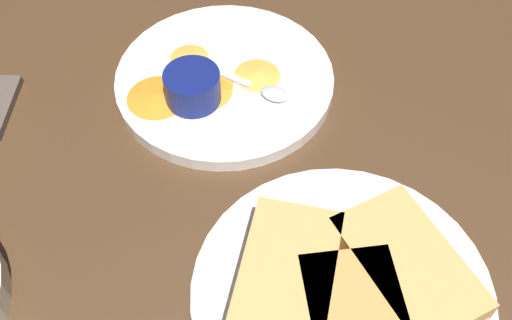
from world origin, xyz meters
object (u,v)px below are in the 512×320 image
object	(u,v)px
sandwich_half_extra	(405,273)
ramekin_light_gravy	(192,86)
spoon_by_dark_ramekin	(347,296)
ramekin_dark_sauce	(417,283)
spoon_by_gravy_ramekin	(264,90)
plate_chips_companion	(225,80)
plate_sandwich_main	(342,295)
sandwich_half_near	(286,283)

from	to	relation	value
sandwich_half_extra	ramekin_light_gravy	xyz separation A→B (cm)	(21.55, 20.40, -0.43)
spoon_by_dark_ramekin	ramekin_dark_sauce	bearing A→B (deg)	-84.76
ramekin_light_gravy	spoon_by_gravy_ramekin	distance (cm)	7.95
ramekin_dark_sauce	ramekin_light_gravy	xyz separation A→B (cm)	(22.36, 21.38, -0.36)
ramekin_dark_sauce	plate_chips_companion	size ratio (longest dim) A/B	0.29
spoon_by_gravy_ramekin	plate_sandwich_main	bearing A→B (deg)	-161.89
plate_sandwich_main	ramekin_dark_sauce	size ratio (longest dim) A/B	3.69
plate_sandwich_main	spoon_by_dark_ramekin	bearing A→B (deg)	-151.53
spoon_by_dark_ramekin	spoon_by_gravy_ramekin	world-z (taller)	same
ramekin_dark_sauce	spoon_by_dark_ramekin	distance (cm)	6.01
sandwich_half_near	spoon_by_dark_ramekin	distance (cm)	5.74
spoon_by_gravy_ramekin	sandwich_half_near	bearing A→B (deg)	-173.66
plate_chips_companion	ramekin_light_gravy	world-z (taller)	ramekin_light_gravy
sandwich_half_near	spoon_by_dark_ramekin	size ratio (longest dim) A/B	1.44
plate_sandwich_main	plate_chips_companion	distance (cm)	28.72
sandwich_half_extra	plate_chips_companion	bearing A→B (deg)	34.40
sandwich_half_near	sandwich_half_extra	bearing A→B (deg)	-82.13
ramekin_dark_sauce	spoon_by_dark_ramekin	xyz separation A→B (cm)	(-0.52, 5.65, -1.97)
ramekin_dark_sauce	ramekin_light_gravy	bearing A→B (deg)	43.72
spoon_by_dark_ramekin	spoon_by_gravy_ramekin	xyz separation A→B (cm)	(24.21, 8.06, 0.00)
spoon_by_dark_ramekin	ramekin_light_gravy	bearing A→B (deg)	34.51
ramekin_dark_sauce	spoon_by_gravy_ramekin	world-z (taller)	ramekin_dark_sauce
plate_sandwich_main	ramekin_light_gravy	bearing A→B (deg)	34.67
sandwich_half_extra	ramekin_light_gravy	world-z (taller)	sandwich_half_extra
sandwich_half_near	spoon_by_gravy_ramekin	world-z (taller)	sandwich_half_near
sandwich_half_extra	spoon_by_gravy_ramekin	bearing A→B (deg)	29.08
sandwich_half_extra	sandwich_half_near	bearing A→B (deg)	97.87
plate_sandwich_main	sandwich_half_near	distance (cm)	5.99
sandwich_half_near	ramekin_light_gravy	xyz separation A→B (cm)	(22.93, 10.37, -0.43)
sandwich_half_extra	ramekin_dark_sauce	size ratio (longest dim) A/B	2.08
sandwich_half_near	ramekin_dark_sauce	world-z (taller)	sandwich_half_near
ramekin_dark_sauce	plate_chips_companion	bearing A→B (deg)	35.03
sandwich_half_extra	ramekin_dark_sauce	world-z (taller)	sandwich_half_extra
sandwich_half_extra	spoon_by_gravy_ramekin	distance (cm)	26.26
sandwich_half_near	spoon_by_dark_ramekin	xyz separation A→B (cm)	(0.06, -5.36, -2.04)
spoon_by_dark_ramekin	plate_chips_companion	distance (cm)	29.47
sandwich_half_near	sandwich_half_extra	xyz separation A→B (cm)	(1.39, -10.03, 0.00)
plate_sandwich_main	ramekin_dark_sauce	xyz separation A→B (cm)	(-0.12, -6.00, 3.13)
spoon_by_dark_ramekin	sandwich_half_extra	bearing A→B (deg)	-74.10
sandwich_half_extra	ramekin_dark_sauce	xyz separation A→B (cm)	(-0.81, -0.98, -0.07)
plate_sandwich_main	sandwich_half_extra	bearing A→B (deg)	-82.13
plate_sandwich_main	spoon_by_gravy_ramekin	xyz separation A→B (cm)	(23.57, 7.71, 1.16)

